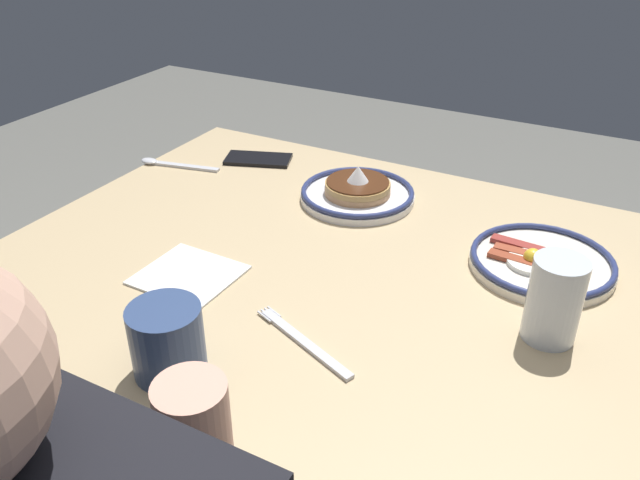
{
  "coord_description": "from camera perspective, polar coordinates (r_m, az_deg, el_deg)",
  "views": [
    {
      "loc": [
        -0.37,
        0.82,
        1.33
      ],
      "look_at": [
        0.08,
        -0.01,
        0.78
      ],
      "focal_mm": 36.42,
      "sensor_mm": 36.0,
      "label": 1
    }
  ],
  "objects": [
    {
      "name": "fork_near",
      "position": [
        0.91,
        -1.51,
        -8.88
      ],
      "size": [
        0.19,
        0.09,
        0.01
      ],
      "color": "silver",
      "rests_on": "dining_table"
    },
    {
      "name": "coffee_mug",
      "position": [
        0.86,
        -13.32,
        -8.44
      ],
      "size": [
        0.12,
        0.1,
        0.1
      ],
      "color": "#334772",
      "rests_on": "dining_table"
    },
    {
      "name": "paper_napkin",
      "position": [
        1.06,
        -11.46,
        -3.03
      ],
      "size": [
        0.15,
        0.14,
        0.0
      ],
      "primitive_type": "cube",
      "rotation": [
        0.0,
        0.0,
        -0.02
      ],
      "color": "white",
      "rests_on": "dining_table"
    },
    {
      "name": "plate_near_main",
      "position": [
        1.28,
        3.31,
        4.24
      ],
      "size": [
        0.22,
        0.22,
        0.07
      ],
      "color": "white",
      "rests_on": "dining_table"
    },
    {
      "name": "cell_phone",
      "position": [
        1.46,
        -5.45,
        7.09
      ],
      "size": [
        0.16,
        0.12,
        0.01
      ],
      "primitive_type": "cube",
      "rotation": [
        0.0,
        0.0,
        0.35
      ],
      "color": "black",
      "rests_on": "dining_table"
    },
    {
      "name": "tea_spoon",
      "position": [
        1.47,
        -13.2,
        6.54
      ],
      "size": [
        0.18,
        0.06,
        0.01
      ],
      "color": "silver",
      "rests_on": "dining_table"
    },
    {
      "name": "plate_center_pancakes",
      "position": [
        1.12,
        18.91,
        -1.82
      ],
      "size": [
        0.23,
        0.23,
        0.04
      ],
      "color": "silver",
      "rests_on": "dining_table"
    },
    {
      "name": "drinking_glass",
      "position": [
        0.94,
        19.84,
        -5.29
      ],
      "size": [
        0.07,
        0.07,
        0.12
      ],
      "color": "silver",
      "rests_on": "dining_table"
    },
    {
      "name": "dining_table",
      "position": [
        1.11,
        3.36,
        -6.21
      ],
      "size": [
        1.2,
        0.86,
        0.75
      ],
      "color": "tan",
      "rests_on": "ground_plane"
    }
  ]
}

